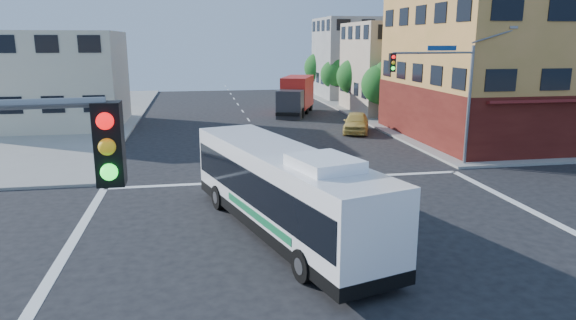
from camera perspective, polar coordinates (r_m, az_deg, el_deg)
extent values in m
plane|color=black|center=(18.69, 5.52, -9.85)|extent=(120.00, 120.00, 0.00)
cube|color=gray|center=(65.49, 27.42, 5.40)|extent=(50.00, 50.00, 0.15)
cube|color=#D5934C|center=(42.90, 25.63, 11.55)|extent=(18.00, 15.00, 14.00)
cube|color=#5D1C15|center=(43.23, 24.97, 4.94)|extent=(18.09, 15.08, 4.00)
cube|color=#B8A68D|center=(55.09, 13.31, 9.95)|extent=(12.00, 10.00, 9.00)
cube|color=#9E9E99|center=(68.14, 8.61, 11.14)|extent=(12.00, 10.00, 10.00)
cube|color=beige|center=(48.22, -25.12, 8.06)|extent=(12.00, 10.00, 8.00)
cylinder|color=slate|center=(31.68, 19.43, 5.57)|extent=(0.18, 0.18, 7.00)
cylinder|color=slate|center=(30.08, 15.89, 11.39)|extent=(5.01, 0.62, 0.12)
cube|color=black|center=(28.86, 11.50, 10.57)|extent=(0.32, 0.30, 1.00)
sphere|color=#FF0C0C|center=(28.69, 11.66, 11.15)|extent=(0.20, 0.20, 0.20)
sphere|color=yellow|center=(28.70, 11.63, 10.55)|extent=(0.20, 0.20, 0.20)
sphere|color=#19FF33|center=(28.72, 11.60, 9.95)|extent=(0.20, 0.20, 0.20)
cube|color=navy|center=(30.34, 16.75, 11.82)|extent=(1.80, 0.22, 0.28)
cube|color=gray|center=(32.98, 23.72, 13.35)|extent=(0.50, 0.22, 0.14)
cube|color=black|center=(6.43, -19.23, 1.69)|extent=(0.32, 0.30, 1.00)
sphere|color=#FF0C0C|center=(6.21, -19.68, 4.10)|extent=(0.20, 0.20, 0.20)
sphere|color=yellow|center=(6.26, -19.47, 1.39)|extent=(0.20, 0.20, 0.20)
sphere|color=#19FF33|center=(6.33, -19.26, -1.27)|extent=(0.20, 0.20, 0.20)
cylinder|color=#372014|center=(47.93, 10.18, 5.41)|extent=(0.28, 0.28, 1.92)
sphere|color=#18551D|center=(47.67, 10.30, 8.27)|extent=(3.60, 3.60, 3.60)
sphere|color=#18551D|center=(47.47, 10.93, 9.31)|extent=(2.52, 2.52, 2.52)
cylinder|color=#372014|center=(55.44, 7.32, 6.58)|extent=(0.28, 0.28, 1.99)
sphere|color=#18551D|center=(55.21, 7.40, 9.18)|extent=(3.80, 3.80, 3.80)
sphere|color=#18551D|center=(54.99, 7.93, 10.14)|extent=(2.66, 2.66, 2.66)
cylinder|color=#372014|center=(63.08, 5.14, 7.38)|extent=(0.28, 0.28, 1.89)
sphere|color=#18551D|center=(62.89, 5.18, 9.47)|extent=(3.40, 3.40, 3.40)
sphere|color=#18551D|center=(62.66, 5.63, 10.22)|extent=(2.38, 2.38, 2.38)
cylinder|color=#372014|center=(70.78, 3.43, 8.10)|extent=(0.28, 0.28, 2.03)
sphere|color=#18551D|center=(70.60, 3.46, 10.21)|extent=(4.00, 4.00, 4.00)
sphere|color=#18551D|center=(70.36, 3.85, 11.01)|extent=(2.80, 2.80, 2.80)
cube|color=black|center=(19.85, -0.62, -6.63)|extent=(6.01, 12.56, 0.46)
cube|color=white|center=(19.46, -0.63, -3.15)|extent=(6.00, 12.54, 2.92)
cube|color=black|center=(19.41, -0.63, -2.64)|extent=(5.94, 12.20, 1.28)
cube|color=black|center=(24.89, -6.80, 0.58)|extent=(2.32, 0.74, 1.38)
cube|color=#E5590C|center=(24.71, -6.89, 2.91)|extent=(1.89, 0.61, 0.29)
cube|color=white|center=(19.12, -0.64, 0.88)|extent=(5.88, 12.29, 0.12)
cube|color=white|center=(16.42, 4.07, -0.33)|extent=(2.39, 2.68, 0.37)
cube|color=#167442|center=(18.73, -3.58, -6.23)|extent=(1.62, 5.41, 0.29)
cube|color=#167442|center=(19.85, 3.47, -5.09)|extent=(1.62, 5.41, 0.29)
cylinder|color=black|center=(22.88, -7.74, -4.11)|extent=(0.60, 1.11, 1.07)
cylinder|color=#99999E|center=(22.84, -8.08, -4.16)|extent=(0.19, 0.52, 0.53)
cylinder|color=black|center=(23.74, -2.14, -3.36)|extent=(0.60, 1.11, 1.07)
cylinder|color=#99999E|center=(23.80, -1.83, -3.31)|extent=(0.19, 0.52, 0.53)
cylinder|color=black|center=(16.11, 1.66, -11.64)|extent=(0.60, 1.11, 1.07)
cylinder|color=#99999E|center=(16.04, 1.20, -11.74)|extent=(0.19, 0.52, 0.53)
cylinder|color=black|center=(17.31, 8.94, -9.98)|extent=(0.60, 1.11, 1.07)
cylinder|color=#99999E|center=(17.38, 9.33, -9.88)|extent=(0.19, 0.52, 0.53)
cube|color=#2A2A2F|center=(48.84, 0.26, 6.19)|extent=(3.01, 2.96, 2.66)
cube|color=black|center=(47.84, 0.03, 6.54)|extent=(2.03, 0.86, 1.02)
cube|color=red|center=(52.55, 1.07, 7.59)|extent=(4.38, 6.23, 3.07)
cube|color=black|center=(51.53, 0.82, 5.70)|extent=(5.08, 8.45, 0.31)
cylinder|color=black|center=(49.35, -0.93, 5.31)|extent=(0.64, 1.06, 1.02)
cylinder|color=black|center=(48.95, 1.54, 5.24)|extent=(0.64, 1.06, 1.02)
cylinder|color=black|center=(52.23, -0.24, 5.75)|extent=(0.64, 1.06, 1.02)
cylinder|color=black|center=(51.86, 2.10, 5.68)|extent=(0.64, 1.06, 1.02)
cylinder|color=black|center=(54.73, 0.29, 6.09)|extent=(0.64, 1.06, 1.02)
cylinder|color=black|center=(54.36, 2.53, 6.03)|extent=(0.64, 1.06, 1.02)
imported|color=#DBBD55|center=(41.77, 7.58, 4.17)|extent=(3.47, 5.17, 1.64)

